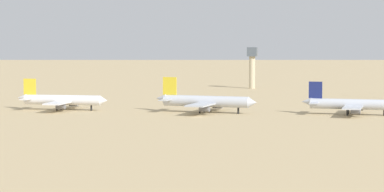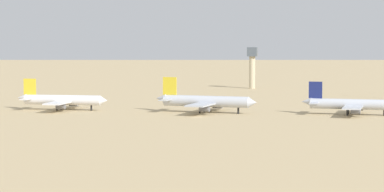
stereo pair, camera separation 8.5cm
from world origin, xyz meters
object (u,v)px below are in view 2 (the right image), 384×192
Objects in this scene: parked_jet_yellow_2 at (205,101)px; parked_jet_navy_3 at (351,104)px; parked_jet_yellow_1 at (62,100)px; control_tower at (252,64)px.

parked_jet_navy_3 is (51.69, 1.18, -0.37)m from parked_jet_yellow_2.
control_tower is (55.12, 143.71, 9.48)m from parked_jet_yellow_1.
parked_jet_navy_3 is 1.59× the size of control_tower.
control_tower is at bearing 69.40° from parked_jet_yellow_1.
parked_jet_yellow_2 is at bearing -173.71° from parked_jet_navy_3.
parked_jet_yellow_2 reaches higher than parked_jet_navy_3.
parked_jet_yellow_1 is 154.21m from control_tower.
parked_jet_navy_3 is 151.85m from control_tower.
parked_jet_yellow_2 reaches higher than parked_jet_yellow_1.
parked_jet_yellow_1 is at bearing -171.31° from parked_jet_yellow_2.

